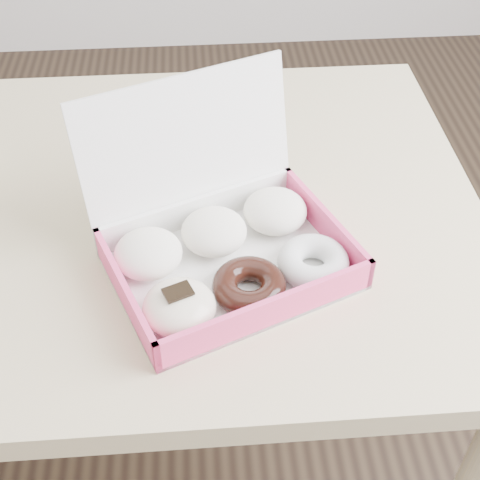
{
  "coord_description": "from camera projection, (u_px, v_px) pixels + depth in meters",
  "views": [
    {
      "loc": [
        0.17,
        -0.8,
        1.41
      ],
      "look_at": [
        0.22,
        -0.16,
        0.82
      ],
      "focal_mm": 50.0,
      "sensor_mm": 36.0,
      "label": 1
    }
  ],
  "objects": [
    {
      "name": "table",
      "position": [
        99.0,
        243.0,
        1.08
      ],
      "size": [
        1.2,
        0.8,
        0.75
      ],
      "color": "#D4BF8B",
      "rests_on": "ground"
    },
    {
      "name": "donut_box",
      "position": [
        223.0,
        246.0,
        0.91
      ],
      "size": [
        0.39,
        0.37,
        0.23
      ],
      "rotation": [
        0.0,
        0.0,
        0.39
      ],
      "color": "white",
      "rests_on": "table"
    },
    {
      "name": "ground",
      "position": [
        141.0,
        454.0,
        1.54
      ],
      "size": [
        4.0,
        4.0,
        0.0
      ],
      "primitive_type": "plane",
      "color": "black",
      "rests_on": "ground"
    }
  ]
}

